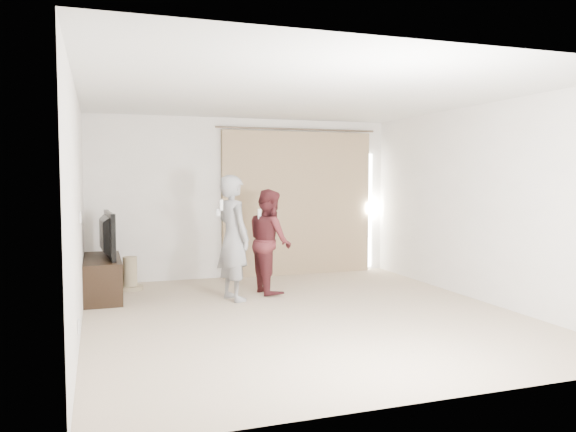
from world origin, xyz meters
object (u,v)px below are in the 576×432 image
object	(u,v)px
tv_console	(102,278)
tv	(101,235)
person_woman	(270,241)
person_man	(233,238)

from	to	relation	value
tv_console	tv	distance (m)	0.59
tv_console	person_woman	size ratio (longest dim) A/B	0.96
person_woman	tv	bearing A→B (deg)	169.29
tv	person_woman	size ratio (longest dim) A/B	0.74
tv	person_man	xyz separation A→B (m)	(1.67, -0.73, -0.02)
tv	person_woman	distance (m)	2.31
person_man	tv_console	bearing A→B (deg)	156.20
person_woman	person_man	bearing A→B (deg)	-152.97
tv	person_man	distance (m)	1.82
tv_console	person_woman	world-z (taller)	person_woman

